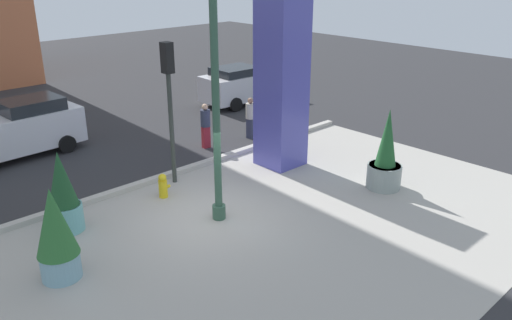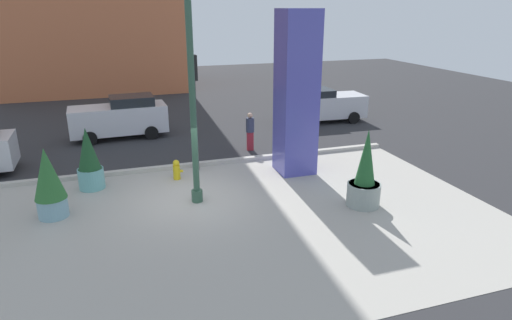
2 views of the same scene
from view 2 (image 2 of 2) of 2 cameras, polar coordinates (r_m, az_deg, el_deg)
name	(u,v)px [view 2 (image 2 of 2)]	position (r m, az deg, el deg)	size (l,w,h in m)	color
ground_plane	(175,161)	(18.34, -10.48, -0.16)	(60.00, 60.00, 0.00)	#2D2D30
plaza_pavement	(205,227)	(12.88, -6.69, -8.65)	(18.00, 10.00, 0.02)	#ADA89E
curb_strip	(178,166)	(17.49, -10.09, -0.82)	(18.00, 0.24, 0.16)	#B7B2A8
lamp_post	(192,88)	(13.39, -8.33, 9.26)	(0.44, 0.44, 7.61)	#335642
art_pillar_blue	(296,94)	(16.24, 5.26, 8.47)	(1.32, 1.32, 5.96)	#4C4CAD
potted_plant_by_pillar	(49,183)	(14.30, -25.32, -2.69)	(0.92, 0.92, 2.18)	#7AA8B7
potted_plant_near_left	(89,161)	(16.07, -20.86, -0.11)	(0.87, 0.87, 2.19)	#6BB2B2
potted_plant_near_right	(365,178)	(14.14, 13.96, -2.22)	(1.05, 1.05, 2.52)	gray
fire_hydrant	(177,170)	(16.29, -10.27, -1.26)	(0.36, 0.26, 0.75)	gold
traffic_light_corner	(194,94)	(16.40, -8.06, 8.43)	(0.28, 0.42, 4.38)	#333833
car_passing_lane	(120,117)	(22.13, -17.21, 5.33)	(4.54, 2.08, 1.99)	silver
car_intersection	(323,105)	(24.50, 8.69, 7.10)	(4.49, 2.19, 1.81)	silver
pedestrian_on_sidewalk	(250,130)	(19.19, -0.77, 3.97)	(0.41, 0.41, 1.68)	maroon
pedestrian_by_curb	(294,129)	(19.52, 4.97, 4.06)	(0.41, 0.41, 1.62)	#33384C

